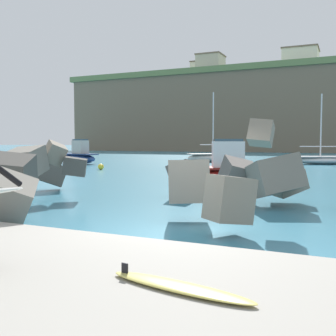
# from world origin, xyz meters

# --- Properties ---
(ground_plane) EXTENTS (400.00, 400.00, 0.00)m
(ground_plane) POSITION_xyz_m (0.00, 0.00, 0.00)
(ground_plane) COLOR teal
(walkway_path) EXTENTS (48.00, 4.40, 0.24)m
(walkway_path) POSITION_xyz_m (0.00, -4.00, 0.12)
(walkway_path) COLOR #9E998E
(walkway_path) RESTS_ON ground
(breakwater_jetty) EXTENTS (30.54, 8.06, 2.64)m
(breakwater_jetty) POSITION_xyz_m (0.57, 2.78, 1.04)
(breakwater_jetty) COLOR #3D3A38
(breakwater_jetty) RESTS_ON ground
(spare_surfboard) EXTENTS (2.03, 0.67, 0.19)m
(spare_surfboard) POSITION_xyz_m (1.52, -4.02, 0.28)
(spare_surfboard) COLOR #E0D166
(spare_surfboard) RESTS_ON walkway_path
(boat_near_left) EXTENTS (4.88, 4.47, 6.98)m
(boat_near_left) POSITION_xyz_m (-9.37, 30.27, 0.50)
(boat_near_left) COLOR beige
(boat_near_left) RESTS_ON ground
(boat_mid_left) EXTENTS (5.49, 3.75, 2.18)m
(boat_mid_left) POSITION_xyz_m (-1.90, 11.40, 0.65)
(boat_mid_left) COLOR maroon
(boat_mid_left) RESTS_ON ground
(boat_mid_right) EXTENTS (6.54, 4.22, 6.37)m
(boat_mid_right) POSITION_xyz_m (1.47, 30.91, 0.42)
(boat_mid_right) COLOR white
(boat_mid_right) RESTS_ON ground
(boat_far_left) EXTENTS (4.76, 2.82, 2.29)m
(boat_far_left) POSITION_xyz_m (-19.40, 22.15, 0.71)
(boat_far_left) COLOR navy
(boat_far_left) RESTS_ON ground
(mooring_buoy_middle) EXTENTS (0.44, 0.44, 0.44)m
(mooring_buoy_middle) POSITION_xyz_m (-13.10, 16.31, 0.22)
(mooring_buoy_middle) COLOR yellow
(mooring_buoy_middle) RESTS_ON ground
(headland_bluff) EXTENTS (90.78, 37.77, 17.26)m
(headland_bluff) POSITION_xyz_m (-11.66, 88.58, 8.65)
(headland_bluff) COLOR #756651
(headland_bluff) RESTS_ON ground
(station_building_west) EXTENTS (6.21, 6.37, 6.17)m
(station_building_west) POSITION_xyz_m (-28.23, 87.81, 20.36)
(station_building_west) COLOR #B2ADA3
(station_building_west) RESTS_ON headland_bluff
(station_building_central) EXTENTS (5.08, 6.21, 5.79)m
(station_building_central) POSITION_xyz_m (-32.52, 93.91, 20.16)
(station_building_central) COLOR silver
(station_building_central) RESTS_ON headland_bluff
(station_building_east) EXTENTS (7.78, 7.50, 5.66)m
(station_building_east) POSITION_xyz_m (-7.01, 87.82, 20.10)
(station_building_east) COLOR silver
(station_building_east) RESTS_ON headland_bluff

